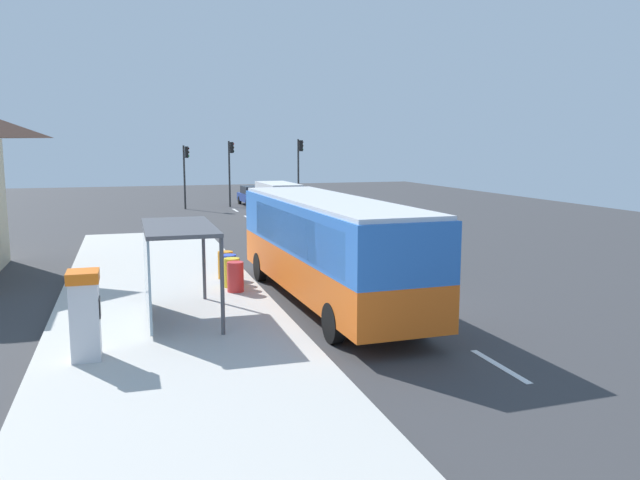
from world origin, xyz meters
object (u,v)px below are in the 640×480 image
at_px(traffic_light_median, 230,163).
at_px(recycling_bin_red, 235,277).
at_px(white_van, 278,197).
at_px(sedan_near, 253,195).
at_px(traffic_light_far_side, 186,167).
at_px(recycling_bin_blue, 229,269).
at_px(recycling_bin_orange, 225,265).
at_px(bus, 326,244).
at_px(recycling_bin_yellow, 232,273).
at_px(bus_shelter, 167,248).
at_px(ticket_machine, 85,314).
at_px(traffic_light_near_side, 300,162).

bearing_deg(traffic_light_median, recycling_bin_red, -98.78).
height_order(recycling_bin_red, traffic_light_median, traffic_light_median).
xyz_separation_m(white_van, recycling_bin_red, (-6.40, -21.36, -0.69)).
xyz_separation_m(sedan_near, traffic_light_far_side, (-5.40, -1.57, 2.38)).
xyz_separation_m(recycling_bin_blue, recycling_bin_orange, (0.00, 0.70, 0.00)).
bearing_deg(bus, recycling_bin_yellow, 136.77).
bearing_deg(bus_shelter, recycling_bin_orange, 64.75).
xyz_separation_m(recycling_bin_orange, traffic_light_median, (4.60, 27.67, 2.72)).
relative_size(white_van, recycling_bin_red, 5.51).
distance_m(bus, white_van, 23.33).
bearing_deg(traffic_light_far_side, bus_shelter, -96.00).
bearing_deg(ticket_machine, recycling_bin_red, 52.62).
distance_m(recycling_bin_orange, traffic_light_near_side, 27.95).
distance_m(sedan_near, ticket_machine, 37.50).
relative_size(bus, recycling_bin_red, 11.67).
bearing_deg(recycling_bin_orange, traffic_light_near_side, 69.59).
distance_m(traffic_light_far_side, traffic_light_median, 3.59).
distance_m(recycling_bin_blue, recycling_bin_orange, 0.70).
bearing_deg(sedan_near, bus, -97.11).
relative_size(recycling_bin_orange, bus_shelter, 0.24).
bearing_deg(recycling_bin_red, recycling_bin_orange, 90.00).
height_order(sedan_near, recycling_bin_orange, sedan_near).
xyz_separation_m(recycling_bin_yellow, bus_shelter, (-2.21, -3.29, 1.44)).
relative_size(sedan_near, recycling_bin_blue, 4.69).
bearing_deg(bus, white_van, 80.34).
bearing_deg(white_van, traffic_light_far_side, 124.85).
bearing_deg(white_van, recycling_bin_yellow, -107.21).
relative_size(recycling_bin_yellow, recycling_bin_orange, 1.00).
bearing_deg(recycling_bin_red, recycling_bin_blue, 90.00).
height_order(ticket_machine, recycling_bin_yellow, ticket_machine).
xyz_separation_m(recycling_bin_red, recycling_bin_blue, (0.00, 1.40, 0.00)).
height_order(bus, sedan_near, bus).
height_order(sedan_near, traffic_light_near_side, traffic_light_near_side).
relative_size(ticket_machine, recycling_bin_orange, 2.04).
bearing_deg(white_van, recycling_bin_blue, -107.78).
height_order(recycling_bin_red, recycling_bin_yellow, same).
height_order(bus, traffic_light_near_side, traffic_light_near_side).
relative_size(sedan_near, recycling_bin_yellow, 4.69).
xyz_separation_m(white_van, recycling_bin_blue, (-6.40, -19.96, -0.69)).
distance_m(recycling_bin_red, traffic_light_near_side, 29.92).
height_order(sedan_near, recycling_bin_yellow, sedan_near).
height_order(recycling_bin_red, bus_shelter, bus_shelter).
bearing_deg(ticket_machine, traffic_light_near_side, 67.61).
bearing_deg(recycling_bin_red, traffic_light_far_side, 87.82).
bearing_deg(white_van, traffic_light_near_side, 64.16).
height_order(white_van, sedan_near, white_van).
height_order(recycling_bin_red, traffic_light_far_side, traffic_light_far_side).
xyz_separation_m(bus, recycling_bin_red, (-2.49, 1.64, -1.19)).
relative_size(white_van, bus_shelter, 1.31).
bearing_deg(bus, recycling_bin_blue, 129.31).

